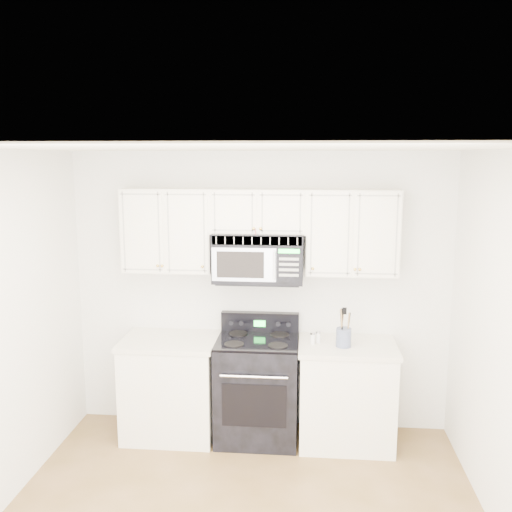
# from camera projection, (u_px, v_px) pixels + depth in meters

# --- Properties ---
(room) EXTENTS (3.51, 3.51, 2.61)m
(room) POSITION_uv_depth(u_px,v_px,m) (237.00, 356.00, 3.62)
(room) COLOR olive
(room) RESTS_ON ground
(base_cabinet_left) EXTENTS (0.86, 0.65, 0.92)m
(base_cabinet_left) POSITION_uv_depth(u_px,v_px,m) (171.00, 390.00, 5.25)
(base_cabinet_left) COLOR #F4EBCD
(base_cabinet_left) RESTS_ON ground
(base_cabinet_right) EXTENTS (0.86, 0.65, 0.92)m
(base_cabinet_right) POSITION_uv_depth(u_px,v_px,m) (346.00, 397.00, 5.11)
(base_cabinet_right) COLOR #F4EBCD
(base_cabinet_right) RESTS_ON ground
(range) EXTENTS (0.73, 0.66, 1.11)m
(range) POSITION_uv_depth(u_px,v_px,m) (257.00, 387.00, 5.17)
(range) COLOR black
(range) RESTS_ON ground
(upper_cabinets) EXTENTS (2.44, 0.37, 0.75)m
(upper_cabinets) POSITION_uv_depth(u_px,v_px,m) (259.00, 227.00, 5.06)
(upper_cabinets) COLOR #F4EBCD
(upper_cabinets) RESTS_ON ground
(microwave) EXTENTS (0.79, 0.45, 0.44)m
(microwave) POSITION_uv_depth(u_px,v_px,m) (258.00, 257.00, 5.07)
(microwave) COLOR black
(microwave) RESTS_ON ground
(utensil_crock) EXTENTS (0.13, 0.13, 0.35)m
(utensil_crock) POSITION_uv_depth(u_px,v_px,m) (344.00, 336.00, 4.94)
(utensil_crock) COLOR #46546E
(utensil_crock) RESTS_ON base_cabinet_right
(shaker_salt) EXTENTS (0.04, 0.04, 0.11)m
(shaker_salt) POSITION_uv_depth(u_px,v_px,m) (313.00, 338.00, 5.01)
(shaker_salt) COLOR white
(shaker_salt) RESTS_ON base_cabinet_right
(shaker_pepper) EXTENTS (0.04, 0.04, 0.10)m
(shaker_pepper) POSITION_uv_depth(u_px,v_px,m) (318.00, 337.00, 5.05)
(shaker_pepper) COLOR white
(shaker_pepper) RESTS_ON base_cabinet_right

